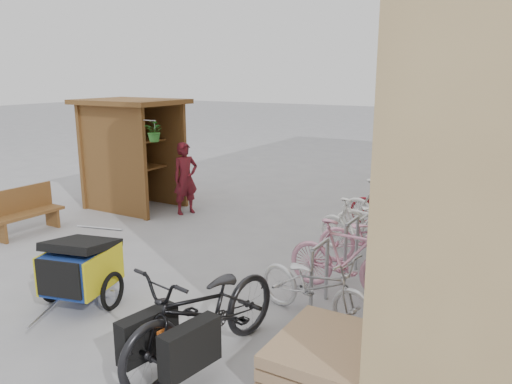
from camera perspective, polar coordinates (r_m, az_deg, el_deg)
The scene contains 17 objects.
ground at distance 7.76m, azimuth -8.88°, elevation -9.01°, with size 80.00×80.00×0.00m, color #98989B.
kiosk at distance 11.30m, azimuth -14.34°, elevation 5.94°, with size 2.49×1.65×2.40m.
bike_rack at distance 8.61m, azimuth 13.51°, elevation -3.32°, with size 0.05×5.35×0.86m.
pallet_stack at distance 5.20m, azimuth 8.31°, elevation -18.36°, with size 1.00×1.20×0.40m.
bench at distance 10.27m, azimuth -25.01°, elevation -1.94°, with size 0.44×1.39×0.87m.
shopping_carts at distance 12.27m, azimuth 22.07°, elevation 1.20°, with size 0.53×2.11×0.95m.
child_trailer at distance 6.87m, azimuth -19.40°, elevation -8.01°, with size 1.03×1.63×0.94m.
cargo_bike at distance 5.27m, azimuth -6.00°, elevation -13.60°, with size 1.09×2.22×1.12m.
person_kiosk at distance 10.69m, azimuth -8.06°, elevation 1.55°, with size 0.56×0.37×1.54m, color maroon.
bike_0 at distance 6.19m, azimuth 6.75°, elevation -10.55°, with size 0.58×1.66×0.87m, color silver.
bike_1 at distance 6.91m, azimuth 10.29°, elevation -7.43°, with size 0.48×1.68×1.01m, color pink.
bike_2 at distance 7.99m, azimuth 13.30°, elevation -5.14°, with size 0.59×1.70×0.89m, color pink.
bike_3 at distance 8.36m, azimuth 11.51°, elevation -4.08°, with size 0.44×1.55×0.93m, color white.
bike_4 at distance 9.14m, azimuth 14.08°, elevation -2.94°, with size 0.57×1.65×0.86m, color white.
bike_5 at distance 9.22m, azimuth 14.59°, elevation -2.10°, with size 0.51×1.81×1.09m, color white.
bike_6 at distance 10.11m, azimuth 15.27°, elevation -1.48°, with size 0.56×1.61×0.85m, color maroon.
bike_7 at distance 10.50m, azimuth 17.55°, elevation -0.41°, with size 0.51×1.82×1.09m, color maroon.
Camera 1 is at (4.57, -5.55, 2.94)m, focal length 35.00 mm.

